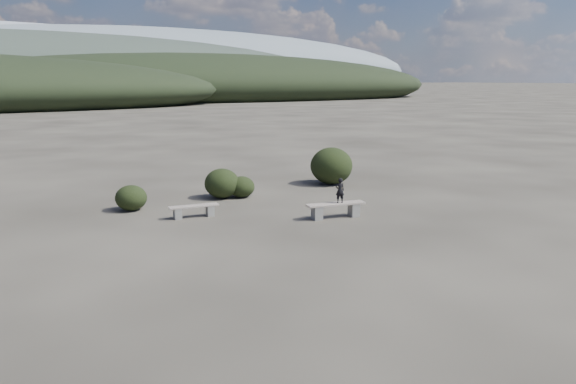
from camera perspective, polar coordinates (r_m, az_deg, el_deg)
ground at (r=14.95m, az=8.37°, el=-6.27°), size 1200.00×1200.00×0.00m
bench_left at (r=18.84m, az=-9.54°, el=-1.83°), size 1.67×0.48×0.41m
bench_right at (r=18.58m, az=4.86°, el=-1.72°), size 2.04×0.70×0.50m
seated_person at (r=18.51m, az=5.29°, el=0.15°), size 0.34×0.27×0.83m
shrub_a at (r=20.29m, az=-15.65°, el=-0.58°), size 1.09×1.09×0.89m
shrub_b at (r=21.72m, az=-6.73°, el=0.88°), size 1.33×1.33×1.14m
shrub_c at (r=21.82m, az=-4.76°, el=0.53°), size 1.03×1.03×0.82m
shrub_d at (r=24.53m, az=4.43°, el=2.67°), size 1.83×1.83×1.61m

